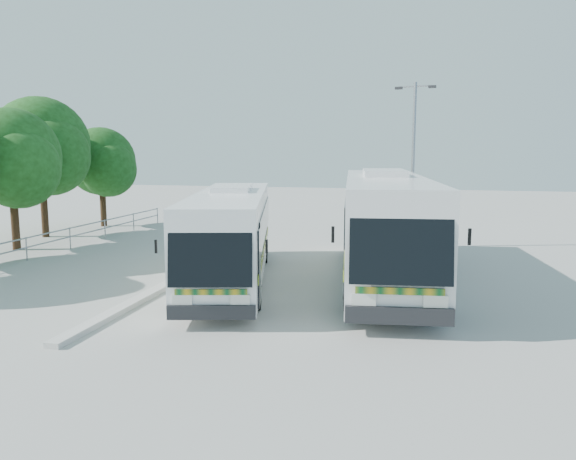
% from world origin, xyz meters
% --- Properties ---
extents(ground, '(100.00, 100.00, 0.00)m').
position_xyz_m(ground, '(0.00, 0.00, 0.00)').
color(ground, '#9A9A95').
rests_on(ground, ground).
extents(kerb_divider, '(0.40, 16.00, 0.15)m').
position_xyz_m(kerb_divider, '(-2.30, 2.00, 0.07)').
color(kerb_divider, '#B2B2AD').
rests_on(kerb_divider, ground).
extents(railing, '(0.06, 22.00, 1.00)m').
position_xyz_m(railing, '(-10.00, 4.00, 0.74)').
color(railing, gray).
rests_on(railing, ground).
extents(tree_far_c, '(4.97, 4.69, 6.49)m').
position_xyz_m(tree_far_c, '(-12.12, 5.10, 4.26)').
color(tree_far_c, '#382314').
rests_on(tree_far_c, ground).
extents(tree_far_d, '(5.62, 5.30, 7.33)m').
position_xyz_m(tree_far_d, '(-13.31, 8.80, 4.82)').
color(tree_far_d, '#382314').
rests_on(tree_far_d, ground).
extents(tree_far_e, '(4.54, 4.28, 5.92)m').
position_xyz_m(tree_far_e, '(-12.63, 13.30, 3.89)').
color(tree_far_e, '#382314').
rests_on(tree_far_e, ground).
extents(coach_main, '(4.90, 11.50, 3.13)m').
position_xyz_m(coach_main, '(-0.46, 1.48, 1.72)').
color(coach_main, white).
rests_on(coach_main, ground).
extents(coach_adjacent, '(4.25, 13.39, 3.65)m').
position_xyz_m(coach_adjacent, '(4.75, 3.04, 2.00)').
color(coach_adjacent, silver).
rests_on(coach_adjacent, ground).
extents(lamppost, '(1.87, 0.51, 7.67)m').
position_xyz_m(lamppost, '(5.55, 10.16, 4.23)').
color(lamppost, '#919399').
rests_on(lamppost, ground).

